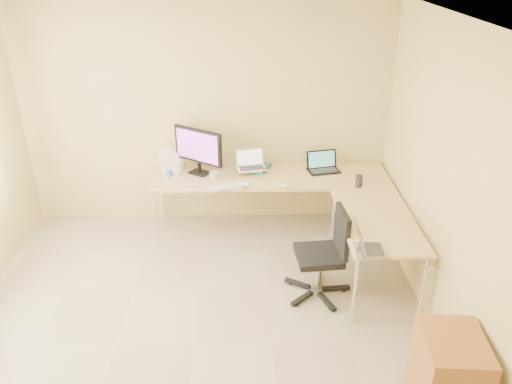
{
  "coord_description": "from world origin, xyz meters",
  "views": [
    {
      "loc": [
        0.46,
        -3.26,
        3.09
      ],
      "look_at": [
        0.55,
        1.1,
        0.9
      ],
      "focal_mm": 35.1,
      "sensor_mm": 36.0,
      "label": 1
    }
  ],
  "objects_px": {
    "laptop_center": "(251,160)",
    "laptop_black": "(324,162)",
    "desk_fan": "(169,163)",
    "office_chair": "(319,250)",
    "keyboard": "(228,187)",
    "cabinet": "(447,379)",
    "laptop_return": "(372,240)",
    "desk_return": "(373,251)",
    "water_bottle": "(169,167)",
    "mug": "(214,176)",
    "monitor": "(198,151)",
    "desk_main": "(270,204)"
  },
  "relations": [
    {
      "from": "desk_return",
      "to": "keyboard",
      "type": "bearing_deg",
      "value": 154.03
    },
    {
      "from": "laptop_center",
      "to": "laptop_black",
      "type": "bearing_deg",
      "value": -10.51
    },
    {
      "from": "mug",
      "to": "cabinet",
      "type": "bearing_deg",
      "value": -55.0
    },
    {
      "from": "monitor",
      "to": "keyboard",
      "type": "xyz_separation_m",
      "value": [
        0.33,
        -0.38,
        -0.26
      ]
    },
    {
      "from": "keyboard",
      "to": "desk_fan",
      "type": "xyz_separation_m",
      "value": [
        -0.66,
        0.32,
        0.14
      ]
    },
    {
      "from": "desk_return",
      "to": "laptop_center",
      "type": "xyz_separation_m",
      "value": [
        -1.19,
        1.09,
        0.52
      ]
    },
    {
      "from": "water_bottle",
      "to": "cabinet",
      "type": "height_order",
      "value": "water_bottle"
    },
    {
      "from": "keyboard",
      "to": "office_chair",
      "type": "bearing_deg",
      "value": -64.34
    },
    {
      "from": "office_chair",
      "to": "laptop_black",
      "type": "bearing_deg",
      "value": 75.35
    },
    {
      "from": "monitor",
      "to": "laptop_black",
      "type": "height_order",
      "value": "monitor"
    },
    {
      "from": "desk_return",
      "to": "monitor",
      "type": "bearing_deg",
      "value": 148.71
    },
    {
      "from": "mug",
      "to": "office_chair",
      "type": "relative_size",
      "value": 0.11
    },
    {
      "from": "monitor",
      "to": "desk_return",
      "type": "bearing_deg",
      "value": 1.9
    },
    {
      "from": "laptop_return",
      "to": "laptop_black",
      "type": "bearing_deg",
      "value": 7.48
    },
    {
      "from": "monitor",
      "to": "laptop_black",
      "type": "xyz_separation_m",
      "value": [
        1.42,
        0.03,
        -0.16
      ]
    },
    {
      "from": "monitor",
      "to": "mug",
      "type": "relative_size",
      "value": 6.05
    },
    {
      "from": "desk_return",
      "to": "mug",
      "type": "distance_m",
      "value": 1.88
    },
    {
      "from": "mug",
      "to": "cabinet",
      "type": "xyz_separation_m",
      "value": [
        1.75,
        -2.5,
        -0.42
      ]
    },
    {
      "from": "water_bottle",
      "to": "laptop_return",
      "type": "xyz_separation_m",
      "value": [
        1.92,
        -1.54,
        -0.01
      ]
    },
    {
      "from": "desk_main",
      "to": "monitor",
      "type": "xyz_separation_m",
      "value": [
        -0.8,
        0.08,
        0.63
      ]
    },
    {
      "from": "desk_fan",
      "to": "office_chair",
      "type": "bearing_deg",
      "value": -46.41
    },
    {
      "from": "water_bottle",
      "to": "cabinet",
      "type": "xyz_separation_m",
      "value": [
        2.25,
        -2.6,
        -0.49
      ]
    },
    {
      "from": "laptop_black",
      "to": "desk_main",
      "type": "bearing_deg",
      "value": 177.77
    },
    {
      "from": "keyboard",
      "to": "laptop_center",
      "type": "bearing_deg",
      "value": 37.19
    },
    {
      "from": "desk_fan",
      "to": "cabinet",
      "type": "distance_m",
      "value": 3.5
    },
    {
      "from": "monitor",
      "to": "desk_fan",
      "type": "relative_size",
      "value": 2.05
    },
    {
      "from": "mug",
      "to": "laptop_center",
      "type": "bearing_deg",
      "value": 25.18
    },
    {
      "from": "desk_return",
      "to": "keyboard",
      "type": "relative_size",
      "value": 3.07
    },
    {
      "from": "water_bottle",
      "to": "laptop_center",
      "type": "bearing_deg",
      "value": 6.11
    },
    {
      "from": "keyboard",
      "to": "mug",
      "type": "height_order",
      "value": "mug"
    },
    {
      "from": "desk_main",
      "to": "office_chair",
      "type": "bearing_deg",
      "value": -70.94
    },
    {
      "from": "keyboard",
      "to": "water_bottle",
      "type": "distance_m",
      "value": 0.73
    },
    {
      "from": "desk_fan",
      "to": "mug",
      "type": "bearing_deg",
      "value": -22.6
    },
    {
      "from": "laptop_black",
      "to": "cabinet",
      "type": "relative_size",
      "value": 0.5
    },
    {
      "from": "water_bottle",
      "to": "desk_fan",
      "type": "bearing_deg",
      "value": 90.0
    },
    {
      "from": "laptop_black",
      "to": "monitor",
      "type": "bearing_deg",
      "value": 168.92
    },
    {
      "from": "desk_return",
      "to": "cabinet",
      "type": "bearing_deg",
      "value": -84.67
    },
    {
      "from": "desk_fan",
      "to": "laptop_black",
      "type": "bearing_deg",
      "value": -5.47
    },
    {
      "from": "laptop_center",
      "to": "keyboard",
      "type": "distance_m",
      "value": 0.48
    },
    {
      "from": "laptop_black",
      "to": "keyboard",
      "type": "relative_size",
      "value": 0.84
    },
    {
      "from": "desk_return",
      "to": "water_bottle",
      "type": "distance_m",
      "value": 2.37
    },
    {
      "from": "desk_main",
      "to": "office_chair",
      "type": "height_order",
      "value": "office_chair"
    },
    {
      "from": "keyboard",
      "to": "desk_return",
      "type": "bearing_deg",
      "value": -45.14
    },
    {
      "from": "mug",
      "to": "laptop_return",
      "type": "height_order",
      "value": "laptop_return"
    },
    {
      "from": "keyboard",
      "to": "cabinet",
      "type": "relative_size",
      "value": 0.6
    },
    {
      "from": "desk_fan",
      "to": "laptop_return",
      "type": "relative_size",
      "value": 0.94
    },
    {
      "from": "mug",
      "to": "water_bottle",
      "type": "xyz_separation_m",
      "value": [
        -0.5,
        0.1,
        0.07
      ]
    },
    {
      "from": "laptop_center",
      "to": "office_chair",
      "type": "xyz_separation_m",
      "value": [
        0.62,
        -1.26,
        -0.38
      ]
    },
    {
      "from": "laptop_black",
      "to": "desk_fan",
      "type": "bearing_deg",
      "value": 170.68
    },
    {
      "from": "monitor",
      "to": "mug",
      "type": "distance_m",
      "value": 0.34
    }
  ]
}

